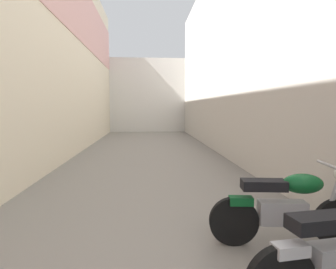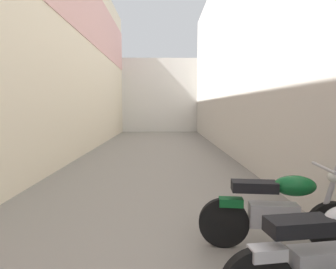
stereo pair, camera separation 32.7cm
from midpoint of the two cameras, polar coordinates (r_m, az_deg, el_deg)
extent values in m
plane|color=gray|center=(7.13, -5.06, -8.23)|extent=(37.29, 37.29, 0.00)
cube|color=beige|center=(9.60, -22.67, 17.43)|extent=(0.40, 21.29, 7.49)
cube|color=beige|center=(9.52, 12.65, 17.35)|extent=(0.40, 21.29, 7.33)
cube|color=silver|center=(20.59, -4.58, 7.76)|extent=(8.13, 2.00, 5.03)
cube|color=black|center=(2.62, 25.03, -15.73)|extent=(0.55, 0.29, 0.12)
cube|color=#B7B7BC|center=(2.56, 19.78, -20.95)|extent=(0.30, 0.18, 0.10)
cylinder|color=black|center=(3.67, 10.49, -16.80)|extent=(0.61, 0.15, 0.60)
cube|color=#9E9EA3|center=(3.75, 19.55, -14.58)|extent=(0.58, 0.26, 0.28)
ellipsoid|color=#0F5123|center=(3.72, 23.16, -9.08)|extent=(0.51, 0.31, 0.24)
cube|color=black|center=(3.59, 16.16, -9.70)|extent=(0.54, 0.28, 0.12)
cylinder|color=#9E9EA3|center=(3.90, 28.33, -10.61)|extent=(0.25, 0.09, 0.77)
cylinder|color=#9E9EA3|center=(3.79, 27.62, -5.59)|extent=(0.10, 0.58, 0.04)
cube|color=#0F5123|center=(3.60, 11.86, -12.91)|extent=(0.29, 0.17, 0.10)
camera|label=1|loc=(0.16, -91.68, -0.16)|focal=30.36mm
camera|label=2|loc=(0.16, 88.32, 0.16)|focal=30.36mm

